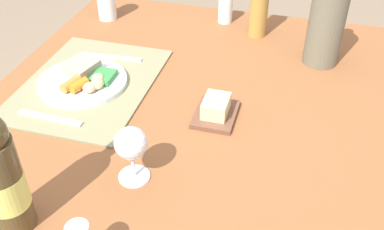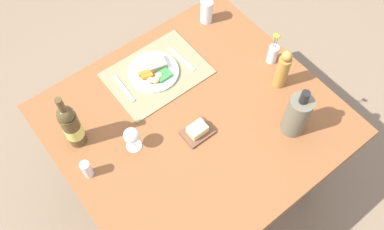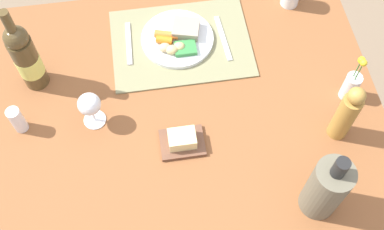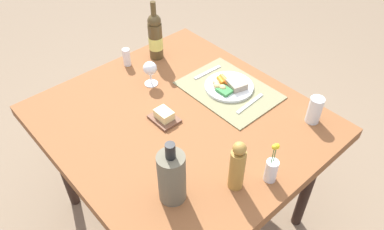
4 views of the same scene
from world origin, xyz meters
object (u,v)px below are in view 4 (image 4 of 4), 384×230
(cooler_bottle, at_px, (172,177))
(wine_glass, at_px, (150,69))
(dinner_plate, at_px, (229,86))
(fork, at_px, (250,103))
(butter_dish, at_px, (164,116))
(wine_bottle, at_px, (155,37))
(flower_vase, at_px, (271,169))
(dining_table, at_px, (181,128))
(water_tumbler, at_px, (314,111))
(knife, at_px, (207,72))
(salt_shaker, at_px, (127,57))
(pepper_mill, at_px, (237,166))

(cooler_bottle, height_order, wine_glass, cooler_bottle)
(dinner_plate, relative_size, fork, 1.28)
(wine_glass, bearing_deg, butter_dish, 154.95)
(wine_bottle, bearing_deg, dinner_plate, -169.12)
(butter_dish, relative_size, flower_vase, 0.68)
(dining_table, xyz_separation_m, water_tumbler, (-0.41, -0.42, 0.12))
(knife, height_order, salt_shaker, salt_shaker)
(salt_shaker, bearing_deg, wine_bottle, -105.34)
(wine_glass, xyz_separation_m, water_tumbler, (-0.70, -0.37, -0.03))
(cooler_bottle, distance_m, butter_dish, 0.42)
(cooler_bottle, distance_m, flower_vase, 0.38)
(knife, xyz_separation_m, salt_shaker, (0.34, 0.26, 0.04))
(salt_shaker, distance_m, wine_glass, 0.22)
(salt_shaker, bearing_deg, cooler_bottle, 156.12)
(salt_shaker, height_order, butter_dish, salt_shaker)
(dining_table, distance_m, water_tumbler, 0.60)
(salt_shaker, distance_m, flower_vase, 1.00)
(fork, height_order, water_tumbler, water_tumbler)
(cooler_bottle, relative_size, water_tumbler, 2.15)
(dinner_plate, relative_size, cooler_bottle, 0.87)
(flower_vase, bearing_deg, water_tumbler, -78.25)
(dining_table, xyz_separation_m, dinner_plate, (-0.00, -0.31, 0.09))
(salt_shaker, xyz_separation_m, pepper_mill, (-0.93, 0.15, 0.06))
(butter_dish, xyz_separation_m, water_tumbler, (-0.45, -0.49, 0.04))
(water_tumbler, bearing_deg, dining_table, 46.00)
(wine_bottle, bearing_deg, knife, -161.42)
(wine_bottle, height_order, flower_vase, wine_bottle)
(water_tumbler, bearing_deg, flower_vase, 101.75)
(pepper_mill, bearing_deg, salt_shaker, -9.35)
(flower_vase, relative_size, pepper_mill, 0.84)
(salt_shaker, xyz_separation_m, butter_dish, (-0.47, 0.12, -0.03))
(cooler_bottle, relative_size, pepper_mill, 1.20)
(knife, xyz_separation_m, cooler_bottle, (-0.47, 0.62, 0.10))
(dinner_plate, bearing_deg, pepper_mill, 136.23)
(fork, relative_size, wine_glass, 1.46)
(wine_bottle, bearing_deg, dining_table, 154.16)
(wine_bottle, xyz_separation_m, salt_shaker, (0.04, 0.16, -0.08))
(flower_vase, bearing_deg, butter_dish, 9.82)
(fork, xyz_separation_m, flower_vase, (-0.34, 0.27, 0.05))
(cooler_bottle, distance_m, pepper_mill, 0.24)
(knife, bearing_deg, cooler_bottle, 128.94)
(knife, relative_size, pepper_mill, 0.76)
(wine_bottle, xyz_separation_m, flower_vase, (-0.95, 0.20, -0.07))
(knife, height_order, flower_vase, flower_vase)
(salt_shaker, distance_m, pepper_mill, 0.94)
(wine_glass, relative_size, pepper_mill, 0.56)
(wine_glass, bearing_deg, dinner_plate, -138.27)
(knife, bearing_deg, salt_shaker, 39.48)
(wine_bottle, bearing_deg, pepper_mill, 160.37)
(wine_glass, xyz_separation_m, flower_vase, (-0.78, 0.03, -0.03))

